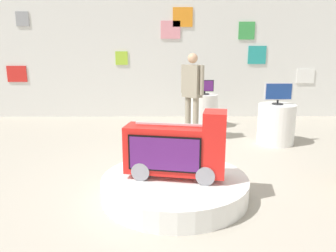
{
  "coord_description": "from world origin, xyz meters",
  "views": [
    {
      "loc": [
        -0.2,
        -4.33,
        1.86
      ],
      "look_at": [
        -0.16,
        0.18,
        0.8
      ],
      "focal_mm": 35.21,
      "sensor_mm": 36.0,
      "label": 1
    }
  ],
  "objects_px": {
    "display_pedestal_left_rear": "(204,111)",
    "tv_on_left_rear": "(205,87)",
    "novelty_firetruck_tv": "(177,150)",
    "tv_on_center_rear": "(278,93)",
    "display_pedestal_center_rear": "(276,124)",
    "shopper_browsing_near_truck": "(192,90)",
    "main_display_pedestal": "(175,187)"
  },
  "relations": [
    {
      "from": "display_pedestal_left_rear",
      "to": "tv_on_left_rear",
      "type": "distance_m",
      "value": 0.57
    },
    {
      "from": "display_pedestal_center_rear",
      "to": "shopper_browsing_near_truck",
      "type": "xyz_separation_m",
      "value": [
        -1.65,
        0.28,
        0.64
      ]
    },
    {
      "from": "tv_on_center_rear",
      "to": "display_pedestal_center_rear",
      "type": "bearing_deg",
      "value": 89.45
    },
    {
      "from": "display_pedestal_left_rear",
      "to": "tv_on_left_rear",
      "type": "height_order",
      "value": "tv_on_left_rear"
    },
    {
      "from": "novelty_firetruck_tv",
      "to": "shopper_browsing_near_truck",
      "type": "bearing_deg",
      "value": 81.55
    },
    {
      "from": "tv_on_center_rear",
      "to": "shopper_browsing_near_truck",
      "type": "distance_m",
      "value": 1.68
    },
    {
      "from": "main_display_pedestal",
      "to": "tv_on_left_rear",
      "type": "bearing_deg",
      "value": 78.01
    },
    {
      "from": "display_pedestal_left_rear",
      "to": "display_pedestal_center_rear",
      "type": "bearing_deg",
      "value": -48.88
    },
    {
      "from": "tv_on_center_rear",
      "to": "shopper_browsing_near_truck",
      "type": "xyz_separation_m",
      "value": [
        -1.65,
        0.28,
        0.02
      ]
    },
    {
      "from": "display_pedestal_center_rear",
      "to": "shopper_browsing_near_truck",
      "type": "distance_m",
      "value": 1.79
    },
    {
      "from": "display_pedestal_left_rear",
      "to": "tv_on_left_rear",
      "type": "xyz_separation_m",
      "value": [
        0.0,
        -0.0,
        0.57
      ]
    },
    {
      "from": "novelty_firetruck_tv",
      "to": "display_pedestal_center_rear",
      "type": "xyz_separation_m",
      "value": [
        2.05,
        2.42,
        -0.23
      ]
    },
    {
      "from": "display_pedestal_left_rear",
      "to": "display_pedestal_center_rear",
      "type": "height_order",
      "value": "same"
    },
    {
      "from": "display_pedestal_left_rear",
      "to": "tv_on_left_rear",
      "type": "relative_size",
      "value": 1.88
    },
    {
      "from": "tv_on_left_rear",
      "to": "tv_on_center_rear",
      "type": "distance_m",
      "value": 1.92
    },
    {
      "from": "main_display_pedestal",
      "to": "tv_on_left_rear",
      "type": "distance_m",
      "value": 4.02
    },
    {
      "from": "novelty_firetruck_tv",
      "to": "shopper_browsing_near_truck",
      "type": "height_order",
      "value": "shopper_browsing_near_truck"
    },
    {
      "from": "main_display_pedestal",
      "to": "tv_on_left_rear",
      "type": "relative_size",
      "value": 4.43
    },
    {
      "from": "display_pedestal_left_rear",
      "to": "shopper_browsing_near_truck",
      "type": "bearing_deg",
      "value": -108.58
    },
    {
      "from": "display_pedestal_left_rear",
      "to": "tv_on_left_rear",
      "type": "bearing_deg",
      "value": -87.81
    },
    {
      "from": "main_display_pedestal",
      "to": "display_pedestal_left_rear",
      "type": "distance_m",
      "value": 3.95
    },
    {
      "from": "display_pedestal_left_rear",
      "to": "tv_on_center_rear",
      "type": "bearing_deg",
      "value": -48.97
    },
    {
      "from": "display_pedestal_left_rear",
      "to": "display_pedestal_center_rear",
      "type": "xyz_separation_m",
      "value": [
        1.26,
        -1.44,
        0.0
      ]
    },
    {
      "from": "novelty_firetruck_tv",
      "to": "tv_on_left_rear",
      "type": "distance_m",
      "value": 3.96
    },
    {
      "from": "tv_on_center_rear",
      "to": "display_pedestal_left_rear",
      "type": "bearing_deg",
      "value": 131.03
    },
    {
      "from": "tv_on_left_rear",
      "to": "display_pedestal_center_rear",
      "type": "height_order",
      "value": "tv_on_left_rear"
    },
    {
      "from": "tv_on_left_rear",
      "to": "tv_on_center_rear",
      "type": "height_order",
      "value": "tv_on_center_rear"
    },
    {
      "from": "tv_on_left_rear",
      "to": "tv_on_center_rear",
      "type": "bearing_deg",
      "value": -48.89
    },
    {
      "from": "tv_on_left_rear",
      "to": "shopper_browsing_near_truck",
      "type": "height_order",
      "value": "shopper_browsing_near_truck"
    },
    {
      "from": "tv_on_left_rear",
      "to": "display_pedestal_center_rear",
      "type": "xyz_separation_m",
      "value": [
        1.26,
        -1.44,
        -0.57
      ]
    },
    {
      "from": "novelty_firetruck_tv",
      "to": "display_pedestal_left_rear",
      "type": "bearing_deg",
      "value": 78.4
    },
    {
      "from": "novelty_firetruck_tv",
      "to": "tv_on_center_rear",
      "type": "distance_m",
      "value": 3.2
    }
  ]
}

